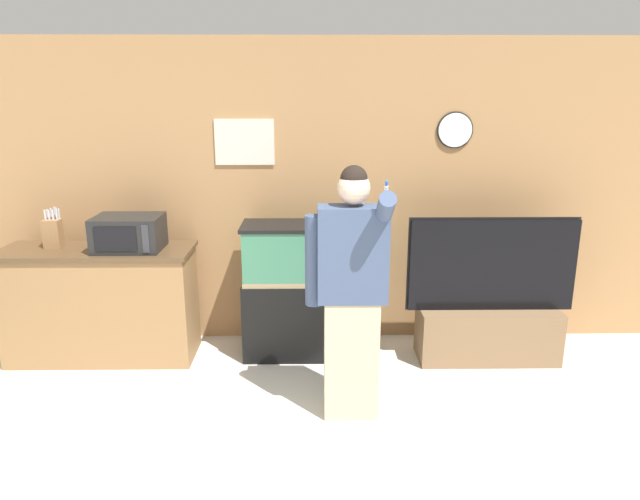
# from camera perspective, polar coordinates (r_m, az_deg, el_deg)

# --- Properties ---
(wall_back_paneled) EXTENTS (10.00, 0.08, 2.60)m
(wall_back_paneled) POSITION_cam_1_polar(r_m,az_deg,el_deg) (4.96, -4.59, 5.53)
(wall_back_paneled) COLOR #A87A4C
(wall_back_paneled) RESTS_ON ground_plane
(counter_island) EXTENTS (1.54, 0.56, 0.94)m
(counter_island) POSITION_cam_1_polar(r_m,az_deg,el_deg) (5.06, -21.03, -5.01)
(counter_island) COLOR olive
(counter_island) RESTS_ON ground_plane
(microwave) EXTENTS (0.52, 0.39, 0.27)m
(microwave) POSITION_cam_1_polar(r_m,az_deg,el_deg) (4.77, -18.58, 1.63)
(microwave) COLOR black
(microwave) RESTS_ON counter_island
(knife_block) EXTENTS (0.13, 0.11, 0.33)m
(knife_block) POSITION_cam_1_polar(r_m,az_deg,el_deg) (5.06, -25.16, 1.58)
(knife_block) COLOR olive
(knife_block) RESTS_ON counter_island
(aquarium_on_stand) EXTENTS (0.99, 0.45, 1.13)m
(aquarium_on_stand) POSITION_cam_1_polar(r_m,az_deg,el_deg) (4.76, -1.71, -4.01)
(aquarium_on_stand) COLOR black
(aquarium_on_stand) RESTS_ON ground_plane
(tv_on_stand) EXTENTS (1.37, 0.40, 1.20)m
(tv_on_stand) POSITION_cam_1_polar(r_m,az_deg,el_deg) (4.93, 16.46, -6.59)
(tv_on_stand) COLOR brown
(tv_on_stand) RESTS_ON ground_plane
(person_standing) EXTENTS (0.54, 0.41, 1.72)m
(person_standing) POSITION_cam_1_polar(r_m,az_deg,el_deg) (3.74, 3.09, -4.16)
(person_standing) COLOR #BCAD89
(person_standing) RESTS_ON ground_plane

